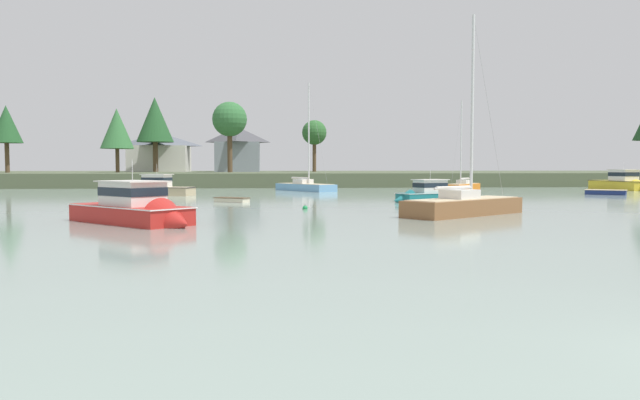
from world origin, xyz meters
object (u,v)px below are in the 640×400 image
sailboat_wood (464,211)px  dinghy_cream (232,201)px  cruiser_sand (153,190)px  cruiser_teal (425,196)px  sailboat_skyblue (305,189)px  dinghy_navy (606,193)px  mooring_buoy_green (305,208)px  sailboat_orange (462,189)px  cruiser_red (140,214)px  cruiser_yellow (624,185)px

sailboat_wood → dinghy_cream: sailboat_wood is taller
sailboat_wood → cruiser_sand: (-21.91, 24.79, 0.21)m
cruiser_teal → sailboat_wood: (-1.30, -12.97, -0.17)m
cruiser_teal → sailboat_skyblue: bearing=111.3°
cruiser_sand → sailboat_skyblue: bearing=31.0°
dinghy_navy → mooring_buoy_green: 34.80m
sailboat_orange → sailboat_skyblue: 17.54m
cruiser_sand → mooring_buoy_green: bearing=-55.4°
cruiser_red → cruiser_yellow: bearing=37.7°
sailboat_skyblue → cruiser_teal: 22.42m
cruiser_teal → cruiser_yellow: bearing=34.5°
dinghy_cream → mooring_buoy_green: size_ratio=7.45×
sailboat_orange → cruiser_red: (-27.54, -35.22, 0.25)m
cruiser_yellow → cruiser_red: size_ratio=1.23×
cruiser_sand → mooring_buoy_green: 23.48m
sailboat_orange → sailboat_wood: (-10.54, -31.60, 0.02)m
sailboat_orange → sailboat_skyblue: (-17.40, 2.25, 0.02)m
sailboat_skyblue → sailboat_orange: bearing=-7.4°
dinghy_navy → sailboat_skyblue: size_ratio=0.32×
sailboat_orange → cruiser_yellow: bearing=3.6°
sailboat_skyblue → cruiser_red: size_ratio=1.69×
sailboat_orange → sailboat_skyblue: bearing=172.6°
cruiser_teal → sailboat_wood: 13.03m
cruiser_teal → mooring_buoy_green: bearing=-142.8°
cruiser_teal → cruiser_red: bearing=-137.8°
sailboat_orange → mooring_buoy_green: sailboat_orange is taller
cruiser_yellow → sailboat_orange: size_ratio=0.86×
sailboat_skyblue → dinghy_cream: bearing=-108.5°
sailboat_skyblue → cruiser_teal: sailboat_skyblue is taller
cruiser_yellow → sailboat_skyblue: 37.12m
dinghy_cream → cruiser_yellow: bearing=24.0°
cruiser_yellow → cruiser_teal: (-28.94, -19.88, -0.13)m
sailboat_wood → cruiser_sand: 33.08m
cruiser_yellow → cruiser_teal: 35.11m
cruiser_yellow → cruiser_sand: 52.77m
cruiser_yellow → cruiser_teal: bearing=-145.5°
dinghy_navy → cruiser_sand: 43.76m
sailboat_wood → sailboat_skyblue: bearing=101.5°
sailboat_orange → cruiser_sand: size_ratio=1.40×
sailboat_orange → cruiser_sand: sailboat_orange is taller
dinghy_navy → sailboat_wood: sailboat_wood is taller
mooring_buoy_green → cruiser_red: bearing=-132.8°
sailboat_orange → mooring_buoy_green: size_ratio=26.99×
dinghy_cream → cruiser_sand: bearing=125.3°
cruiser_yellow → sailboat_wood: size_ratio=0.77×
cruiser_yellow → dinghy_cream: size_ratio=3.13×
sailboat_orange → dinghy_cream: size_ratio=3.62×
cruiser_red → cruiser_sand: size_ratio=0.99×
sailboat_skyblue → mooring_buoy_green: bearing=-93.5°
dinghy_navy → cruiser_teal: cruiser_teal is taller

